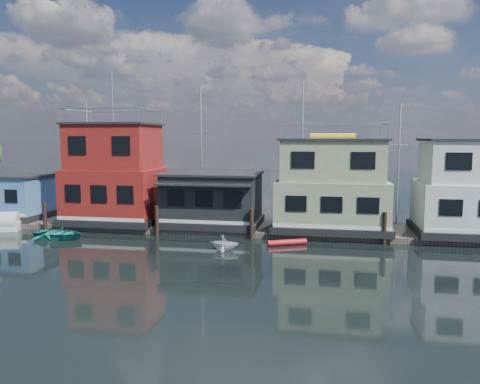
% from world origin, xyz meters
% --- Properties ---
extents(ground, '(160.00, 160.00, 0.00)m').
position_xyz_m(ground, '(0.00, 0.00, 0.00)').
color(ground, black).
rests_on(ground, ground).
extents(dock, '(48.00, 5.00, 0.40)m').
position_xyz_m(dock, '(0.00, 12.00, 0.20)').
color(dock, '#595147').
rests_on(dock, ground).
extents(houseboat_blue, '(6.40, 4.90, 3.66)m').
position_xyz_m(houseboat_blue, '(-18.00, 12.00, 2.21)').
color(houseboat_blue, black).
rests_on(houseboat_blue, dock).
extents(houseboat_red, '(7.40, 5.90, 11.86)m').
position_xyz_m(houseboat_red, '(-8.50, 12.00, 4.10)').
color(houseboat_red, black).
rests_on(houseboat_red, dock).
extents(houseboat_dark, '(7.40, 6.10, 4.06)m').
position_xyz_m(houseboat_dark, '(-0.50, 11.98, 2.42)').
color(houseboat_dark, black).
rests_on(houseboat_dark, dock).
extents(houseboat_green, '(8.40, 5.90, 7.03)m').
position_xyz_m(houseboat_green, '(8.50, 12.00, 3.55)').
color(houseboat_green, black).
rests_on(houseboat_green, dock).
extents(houseboat_white, '(8.40, 5.90, 6.66)m').
position_xyz_m(houseboat_white, '(18.50, 12.00, 3.54)').
color(houseboat_white, black).
rests_on(houseboat_white, dock).
extents(pilings, '(42.28, 0.28, 2.20)m').
position_xyz_m(pilings, '(-0.33, 9.20, 1.10)').
color(pilings, '#2D2116').
rests_on(pilings, ground).
extents(background_masts, '(36.40, 0.16, 12.00)m').
position_xyz_m(background_masts, '(4.76, 18.00, 5.55)').
color(background_masts, silver).
rests_on(background_masts, ground).
extents(red_kayak, '(2.62, 1.46, 0.40)m').
position_xyz_m(red_kayak, '(5.61, 7.78, 0.20)').
color(red_kayak, red).
rests_on(red_kayak, ground).
extents(dinghy_white, '(2.01, 1.78, 0.99)m').
position_xyz_m(dinghy_white, '(1.79, 5.75, 0.49)').
color(dinghy_white, white).
rests_on(dinghy_white, ground).
extents(dinghy_teal, '(3.80, 2.80, 0.76)m').
position_xyz_m(dinghy_teal, '(-10.39, 6.81, 0.38)').
color(dinghy_teal, teal).
rests_on(dinghy_teal, ground).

